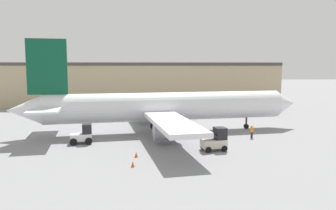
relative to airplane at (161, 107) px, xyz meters
name	(u,v)px	position (x,y,z in m)	size (l,w,h in m)	color
ground_plane	(168,132)	(1.01, 0.19, -3.56)	(400.00, 400.00, 0.00)	gray
terminal_building	(141,84)	(-4.48, 33.97, 1.48)	(63.45, 13.07, 10.07)	tan
airplane	(161,107)	(0.00, 0.00, 0.00)	(40.23, 33.84, 12.56)	white
ground_crew_worker	(252,131)	(11.55, -4.15, -2.67)	(0.37, 0.37, 1.68)	#1E2338
baggage_tug	(83,135)	(-9.27, -6.46, -2.53)	(2.84, 2.21, 2.30)	silver
belt_loader_truck	(216,140)	(5.86, -10.07, -2.44)	(2.90, 2.34, 2.48)	beige
safety_cone_near	(136,155)	(-2.59, -12.67, -3.29)	(0.36, 0.36, 0.55)	#EF590F
safety_cone_far	(133,164)	(-2.68, -15.91, -3.29)	(0.36, 0.36, 0.55)	#EF590F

